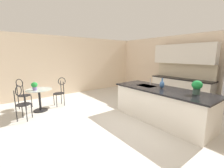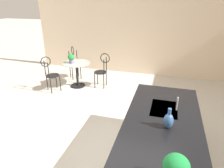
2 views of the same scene
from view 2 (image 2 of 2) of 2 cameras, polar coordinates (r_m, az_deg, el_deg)
name	(u,v)px [view 2 (image 2 of 2)]	position (r m, az deg, el deg)	size (l,w,h in m)	color
ground_plane	(108,155)	(3.70, -1.27, -19.38)	(40.00, 40.00, 0.00)	beige
wall_left_window	(145,35)	(7.00, 9.34, 13.48)	(0.12, 7.80, 2.70)	beige
kitchen_island	(159,156)	(3.07, 13.10, -19.15)	(2.80, 1.06, 0.92)	white
bistro_table	(77,72)	(6.12, -9.85, 3.29)	(0.80, 0.80, 0.74)	black
chair_near_window	(102,69)	(5.96, -2.79, 4.34)	(0.39, 0.49, 1.04)	black
chair_by_island	(74,61)	(6.81, -10.64, 6.39)	(0.54, 0.54, 1.04)	black
chair_toward_desk	(50,72)	(5.92, -17.03, 3.18)	(0.53, 0.53, 1.04)	black
sink_faucet	(177,104)	(3.21, 17.92, -5.33)	(0.02, 0.02, 0.22)	#B2B5BA
potted_plant_on_table	(71,58)	(6.00, -11.48, 7.20)	(0.19, 0.19, 0.26)	#7A669E
vase_on_counter	(168,120)	(2.77, 15.65, -9.89)	(0.13, 0.13, 0.29)	#386099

